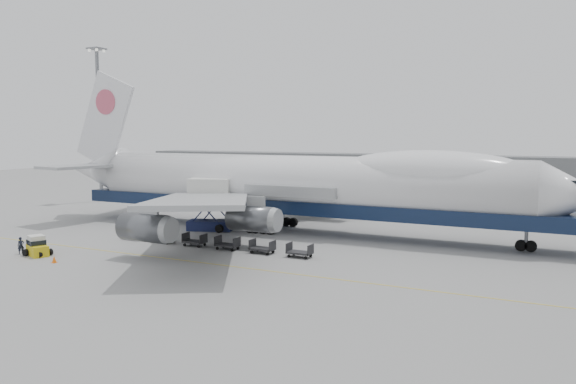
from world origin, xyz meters
The scene contains 15 objects.
ground centered at (0.00, 0.00, 0.00)m, with size 260.00×260.00×0.00m, color gray.
apron_line centered at (0.00, -6.00, 0.01)m, with size 60.00×0.15×0.01m, color gold.
hangar centered at (-10.00, 70.00, 3.50)m, with size 110.00×8.00×7.00m, color slate.
floodlight_mast centered at (-42.00, 24.00, 14.27)m, with size 2.40×2.40×25.43m.
airliner centered at (0.64, 12.00, 5.62)m, with size 67.00×55.30×19.98m.
catering_truck centered at (-9.41, 8.52, 3.45)m, with size 5.79×4.76×6.16m.
baggage_tug centered at (-16.16, -10.41, 0.84)m, with size 2.93×2.32×1.89m.
ground_worker centered at (-18.06, -10.66, 0.82)m, with size 0.60×0.39×1.64m, color black.
traffic_cone centered at (-12.30, -11.82, 0.30)m, with size 0.42×0.42×0.62m.
dolly_0 centered at (-13.39, -0.19, 0.53)m, with size 2.30×1.35×1.30m.
dolly_1 centered at (-9.44, -0.19, 0.53)m, with size 2.30×1.35×1.30m.
dolly_2 centered at (-5.49, -0.19, 0.53)m, with size 2.30×1.35×1.30m.
dolly_3 centered at (-1.53, -0.19, 0.53)m, with size 2.30×1.35×1.30m.
dolly_4 centered at (2.42, -0.19, 0.53)m, with size 2.30×1.35×1.30m.
dolly_5 centered at (6.37, -0.19, 0.53)m, with size 2.30×1.35×1.30m.
Camera 1 is at (28.04, -46.45, 11.47)m, focal length 35.00 mm.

